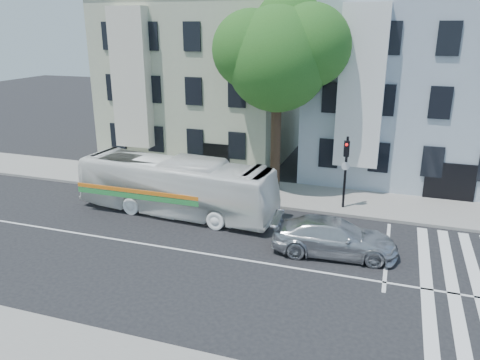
% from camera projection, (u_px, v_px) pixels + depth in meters
% --- Properties ---
extents(ground, '(120.00, 120.00, 0.00)m').
position_uv_depth(ground, '(223.00, 257.00, 19.58)').
color(ground, black).
rests_on(ground, ground).
extents(sidewalk_far, '(80.00, 4.00, 0.15)m').
position_uv_depth(sidewalk_far, '(272.00, 193.00, 26.76)').
color(sidewalk_far, gray).
rests_on(sidewalk_far, ground).
extents(building_left, '(12.00, 10.00, 11.00)m').
position_uv_depth(building_left, '(204.00, 80.00, 33.48)').
color(building_left, '#A8AD91').
rests_on(building_left, ground).
extents(building_right, '(12.00, 10.00, 11.00)m').
position_uv_depth(building_right, '(411.00, 88.00, 29.23)').
color(building_right, '#9FAFBE').
rests_on(building_right, ground).
extents(street_tree, '(7.30, 5.90, 11.10)m').
position_uv_depth(street_tree, '(280.00, 53.00, 24.97)').
color(street_tree, '#2D2116').
rests_on(street_tree, ground).
extents(bus, '(3.26, 10.66, 2.93)m').
position_uv_depth(bus, '(176.00, 186.00, 23.73)').
color(bus, white).
rests_on(bus, ground).
extents(sedan, '(2.58, 5.39, 1.51)m').
position_uv_depth(sedan, '(334.00, 237.00, 19.64)').
color(sedan, silver).
rests_on(sedan, ground).
extents(hedge, '(8.54, 1.97, 0.70)m').
position_uv_depth(hedge, '(187.00, 184.00, 27.01)').
color(hedge, '#26571C').
rests_on(hedge, sidewalk_far).
extents(traffic_signal, '(0.41, 0.52, 3.93)m').
position_uv_depth(traffic_signal, '(346.00, 164.00, 23.70)').
color(traffic_signal, black).
rests_on(traffic_signal, ground).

